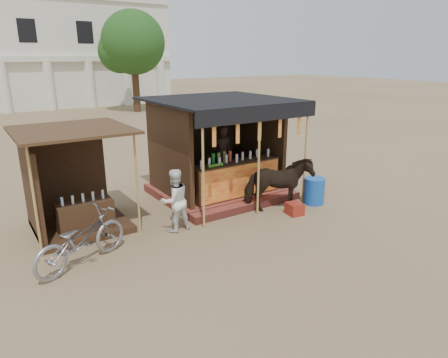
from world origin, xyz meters
name	(u,v)px	position (x,y,z in m)	size (l,w,h in m)	color
ground	(266,247)	(0.00, 0.00, 0.00)	(120.00, 120.00, 0.00)	#846B4C
main_stall	(219,161)	(1.02, 3.36, 1.03)	(3.60, 3.61, 2.78)	brown
secondary_stall	(70,194)	(-3.17, 3.24, 0.85)	(2.40, 2.40, 2.38)	#3D2316
cow	(278,185)	(1.57, 1.44, 0.72)	(0.78, 1.71, 1.44)	black
motorbike	(81,239)	(-3.44, 1.38, 0.54)	(0.71, 2.05, 1.07)	gray
bystander	(175,201)	(-1.21, 1.82, 0.74)	(0.72, 0.56, 1.48)	white
blue_barrel	(314,191)	(2.78, 1.31, 0.36)	(0.57, 0.57, 0.72)	#164BA8
red_crate	(295,209)	(1.77, 1.00, 0.15)	(0.36, 0.39, 0.30)	maroon
cooler	(269,186)	(2.27, 2.60, 0.23)	(0.74, 0.60, 0.46)	#19701E
tree	(130,45)	(5.81, 22.14, 4.63)	(4.50, 4.40, 7.00)	#382314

